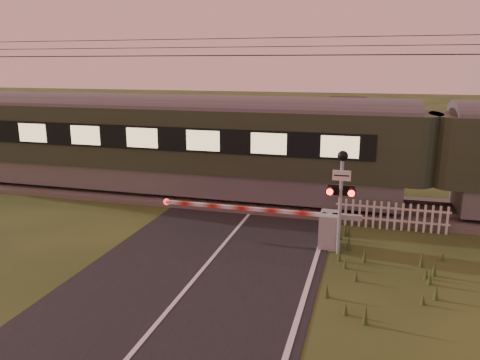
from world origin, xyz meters
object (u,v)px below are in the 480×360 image
(boom_gate, at_px, (319,227))
(picket_fence, at_px, (391,216))
(train, at_px, (432,155))
(crossing_signal, at_px, (341,184))

(boom_gate, xyz_separation_m, picket_fence, (2.09, 2.00, -0.11))
(train, bearing_deg, boom_gate, -130.77)
(crossing_signal, height_order, picket_fence, crossing_signal)
(crossing_signal, bearing_deg, train, 57.80)
(boom_gate, bearing_deg, train, 49.23)
(boom_gate, height_order, picket_fence, boom_gate)
(crossing_signal, relative_size, picket_fence, 0.83)
(boom_gate, xyz_separation_m, crossing_signal, (0.60, -0.49, 1.45))
(train, relative_size, picket_fence, 11.27)
(boom_gate, bearing_deg, crossing_signal, -39.48)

